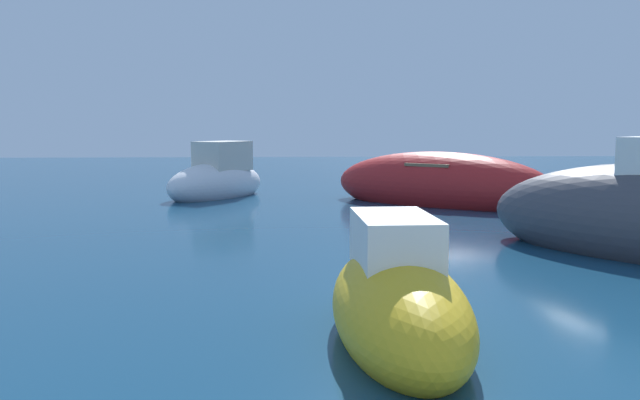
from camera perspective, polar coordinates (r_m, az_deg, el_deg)
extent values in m
ellipsoid|color=gold|center=(6.70, 6.80, -9.57)|extent=(1.35, 3.30, 1.16)
cube|color=white|center=(6.80, 6.45, -3.76)|extent=(0.78, 1.39, 0.59)
ellipsoid|color=#B21E1E|center=(18.28, 10.26, 1.24)|extent=(6.23, 5.61, 1.85)
cube|color=brown|center=(18.24, 10.30, 3.10)|extent=(2.03, 2.08, 0.08)
ellipsoid|color=white|center=(20.01, -8.96, 1.31)|extent=(3.45, 4.00, 1.35)
cube|color=beige|center=(20.18, -8.42, 3.78)|extent=(1.80, 1.92, 0.89)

